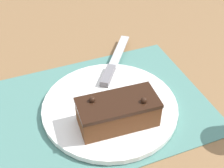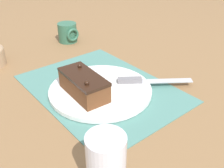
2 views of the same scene
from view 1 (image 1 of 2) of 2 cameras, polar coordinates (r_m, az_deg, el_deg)
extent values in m
plane|color=olive|center=(0.68, -2.27, -4.30)|extent=(3.00, 3.00, 0.00)
cube|color=slate|center=(0.68, -2.28, -4.18)|extent=(0.46, 0.34, 0.00)
cylinder|color=white|center=(0.66, -0.38, -4.18)|extent=(0.29, 0.29, 0.01)
cube|color=brown|center=(0.61, 1.07, -5.42)|extent=(0.16, 0.08, 0.05)
cube|color=black|center=(0.59, 1.10, -3.48)|extent=(0.16, 0.08, 0.01)
sphere|color=black|center=(0.58, -3.65, -2.86)|extent=(0.01, 0.01, 0.01)
sphere|color=black|center=(0.58, 5.86, -2.99)|extent=(0.01, 0.01, 0.01)
cube|color=slate|center=(0.72, -0.76, 1.57)|extent=(0.06, 0.07, 0.01)
cube|color=#B7BABF|center=(0.81, 1.28, 5.98)|extent=(0.11, 0.13, 0.00)
camera|label=2|loc=(0.68, 64.20, 12.10)|focal=42.00mm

